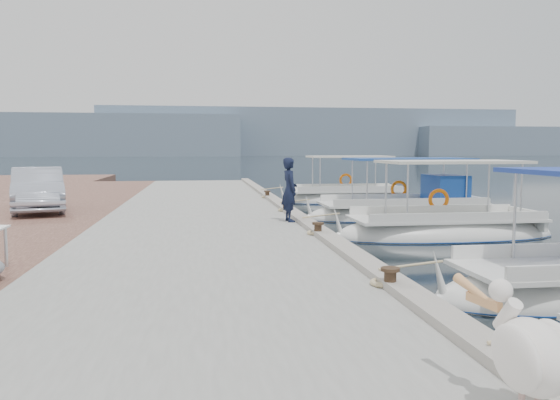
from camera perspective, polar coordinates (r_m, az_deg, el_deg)
The scene contains 12 objects.
ground at distance 11.75m, azimuth 7.21°, elevation -7.27°, with size 400.00×400.00×0.00m, color black.
concrete_quay at distance 16.21m, azimuth -7.89°, elevation -2.88°, with size 6.00×40.00×0.50m, color gray.
quay_curb at distance 16.42m, azimuth 1.84°, elevation -1.64°, with size 0.44×40.00×0.12m, color gray.
cobblestone_strip at distance 16.94m, azimuth -25.08°, elevation -2.99°, with size 4.00×40.00×0.50m, color brown.
distant_hills at distance 215.10m, azimuth 0.49°, elevation 6.70°, with size 330.00×60.00×18.00m.
fishing_caique_c at distance 16.59m, azimuth 16.81°, elevation -3.31°, with size 6.65×2.37×2.83m.
fishing_caique_d at distance 20.71m, azimuth 12.94°, elevation -1.35°, with size 7.38×2.55×2.83m.
fishing_caique_e at distance 26.51m, azimuth 6.87°, elevation 0.05°, with size 6.46×2.32×2.83m.
mooring_bollards at distance 12.98m, azimuth 3.99°, elevation -2.92°, with size 0.28×20.28×0.33m.
pelican at distance 4.69m, azimuth 24.54°, elevation -14.26°, with size 0.57×1.32×1.01m.
fisherman at distance 15.46m, azimuth 1.00°, elevation 1.10°, with size 0.66×0.44×1.82m, color black.
parked_car at distance 19.68m, azimuth -23.97°, elevation 1.01°, with size 1.54×4.40×1.45m, color silver.
Camera 1 is at (-3.08, -11.05, 2.56)m, focal length 35.00 mm.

